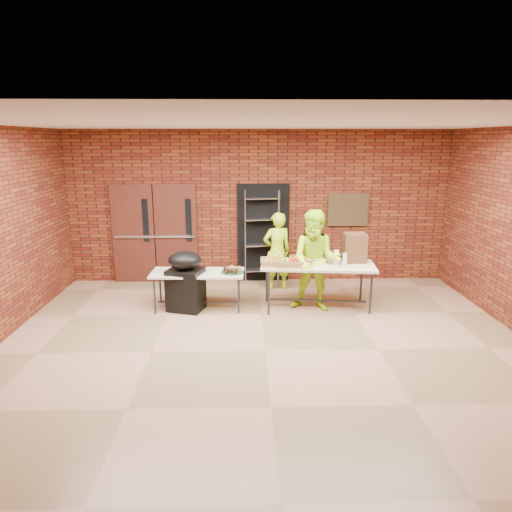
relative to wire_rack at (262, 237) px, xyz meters
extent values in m
cube|color=olive|center=(-0.07, -3.32, -1.01)|extent=(8.00, 7.00, 0.04)
cube|color=silver|center=(-0.07, -3.32, 2.23)|extent=(8.00, 7.00, 0.04)
cube|color=maroon|center=(-0.07, 0.20, 0.61)|extent=(8.00, 0.04, 3.20)
cube|color=maroon|center=(-0.07, -6.84, 0.61)|extent=(8.00, 0.04, 3.20)
cube|color=#491C14|center=(-2.72, 0.12, 0.06)|extent=(0.88, 0.08, 2.10)
cube|color=#491C14|center=(-1.82, 0.12, 0.06)|extent=(0.88, 0.08, 2.10)
cube|color=black|center=(-2.44, 0.07, 0.36)|extent=(0.12, 0.02, 0.90)
cube|color=black|center=(-1.54, 0.07, 0.36)|extent=(0.12, 0.02, 0.90)
cube|color=#B4B3BA|center=(-2.27, 0.06, 0.01)|extent=(1.70, 0.04, 0.05)
cube|color=black|center=(0.03, 0.14, 0.06)|extent=(1.10, 0.06, 2.10)
cube|color=#42341A|center=(1.83, 0.13, 0.56)|extent=(0.85, 0.04, 0.70)
cube|color=beige|center=(-1.22, -1.53, -0.32)|extent=(1.68, 0.75, 0.04)
cube|color=#2D2E32|center=(-1.22, -1.53, -0.88)|extent=(1.47, 0.09, 0.03)
cylinder|color=#2D2E32|center=(-1.95, -1.25, -0.67)|extent=(0.03, 0.03, 0.64)
cylinder|color=#2D2E32|center=(-0.48, -1.25, -0.67)|extent=(0.03, 0.03, 0.64)
cylinder|color=#2D2E32|center=(-1.95, -1.80, -0.67)|extent=(0.03, 0.03, 0.64)
cylinder|color=#2D2E32|center=(-0.48, -1.80, -0.67)|extent=(0.03, 0.03, 0.64)
cube|color=beige|center=(0.94, -1.57, -0.18)|extent=(2.09, 1.04, 0.04)
cube|color=#2D2E32|center=(0.94, -1.57, -0.85)|extent=(1.79, 0.22, 0.03)
cylinder|color=#2D2E32|center=(0.05, -1.23, -0.60)|extent=(0.04, 0.04, 0.78)
cylinder|color=#2D2E32|center=(1.84, -1.23, -0.60)|extent=(0.04, 0.04, 0.78)
cylinder|color=#2D2E32|center=(0.05, -1.90, -0.60)|extent=(0.04, 0.04, 0.78)
cylinder|color=#2D2E32|center=(1.84, -1.90, -0.60)|extent=(0.04, 0.04, 0.78)
cube|color=#A17341|center=(0.15, -1.63, -0.12)|extent=(0.46, 0.36, 0.07)
cube|color=#A17341|center=(0.68, -1.51, -0.12)|extent=(0.47, 0.36, 0.07)
cube|color=#A17341|center=(0.43, -1.71, -0.12)|extent=(0.45, 0.35, 0.07)
cylinder|color=#12461A|center=(-0.59, -1.58, -0.30)|extent=(0.41, 0.41, 0.02)
cube|color=white|center=(-1.54, -1.57, -0.28)|extent=(0.19, 0.12, 0.06)
cube|color=#52391C|center=(1.63, -1.41, 0.10)|extent=(0.40, 0.36, 0.52)
cylinder|color=white|center=(1.26, -1.64, -0.03)|extent=(0.09, 0.09, 0.26)
cylinder|color=white|center=(1.40, -1.69, -0.05)|extent=(0.07, 0.07, 0.22)
cylinder|color=white|center=(1.27, -1.57, -0.04)|extent=(0.08, 0.08, 0.24)
cube|color=black|center=(-1.43, -1.61, -0.61)|extent=(0.72, 0.64, 0.76)
ellipsoid|color=black|center=(-1.43, -1.61, -0.07)|extent=(0.71, 0.65, 0.33)
imported|color=#BEF91B|center=(0.29, -0.47, -0.19)|extent=(0.66, 0.52, 1.60)
imported|color=#BEF91B|center=(0.89, -1.66, -0.08)|extent=(1.04, 0.91, 1.82)
camera|label=1|loc=(-0.37, -9.41, 2.00)|focal=32.00mm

